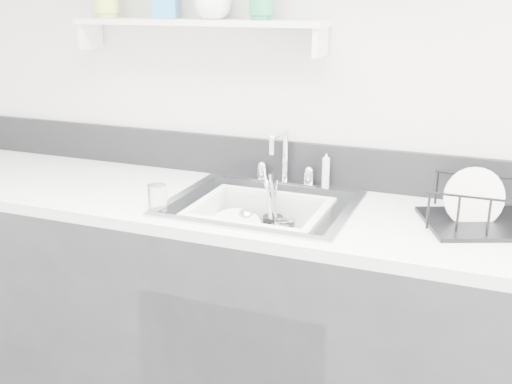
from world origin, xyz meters
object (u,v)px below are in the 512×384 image
at_px(sink, 261,228).
at_px(dish_rack, 490,205).
at_px(wash_tub, 260,229).
at_px(counter_run, 261,321).

relative_size(sink, dish_rack, 1.66).
xyz_separation_m(sink, wash_tub, (0.01, -0.03, 0.01)).
height_order(sink, wash_tub, sink).
distance_m(counter_run, sink, 0.37).
bearing_deg(wash_tub, sink, 102.54).
height_order(sink, dish_rack, dish_rack).
bearing_deg(counter_run, sink, 0.00).
distance_m(sink, wash_tub, 0.03).
height_order(wash_tub, dish_rack, dish_rack).
bearing_deg(dish_rack, sink, 163.60).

